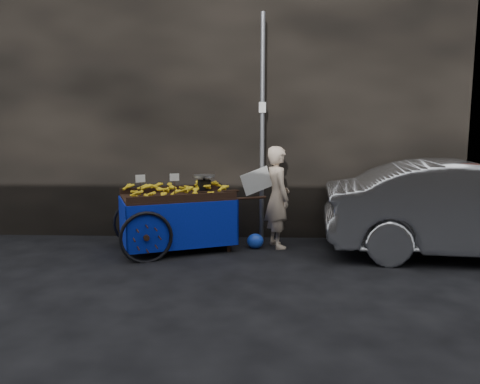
{
  "coord_description": "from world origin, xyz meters",
  "views": [
    {
      "loc": [
        0.24,
        -6.98,
        2.14
      ],
      "look_at": [
        -0.06,
        0.5,
        1.02
      ],
      "focal_mm": 35.0,
      "sensor_mm": 36.0,
      "label": 1
    }
  ],
  "objects_px": {
    "vendor": "(277,197)",
    "plastic_bag": "(255,241)",
    "banana_cart": "(173,201)",
    "parked_car": "(474,210)"
  },
  "relations": [
    {
      "from": "parked_car",
      "to": "banana_cart",
      "type": "bearing_deg",
      "value": 92.58
    },
    {
      "from": "vendor",
      "to": "plastic_bag",
      "type": "bearing_deg",
      "value": 89.45
    },
    {
      "from": "banana_cart",
      "to": "vendor",
      "type": "relative_size",
      "value": 1.54
    },
    {
      "from": "plastic_bag",
      "to": "parked_car",
      "type": "xyz_separation_m",
      "value": [
        3.47,
        -0.37,
        0.64
      ]
    },
    {
      "from": "banana_cart",
      "to": "parked_car",
      "type": "relative_size",
      "value": 0.58
    },
    {
      "from": "banana_cart",
      "to": "plastic_bag",
      "type": "bearing_deg",
      "value": -17.66
    },
    {
      "from": "vendor",
      "to": "banana_cart",
      "type": "bearing_deg",
      "value": 78.09
    },
    {
      "from": "vendor",
      "to": "plastic_bag",
      "type": "relative_size",
      "value": 6.08
    },
    {
      "from": "vendor",
      "to": "plastic_bag",
      "type": "distance_m",
      "value": 0.84
    },
    {
      "from": "plastic_bag",
      "to": "banana_cart",
      "type": "bearing_deg",
      "value": -175.83
    }
  ]
}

